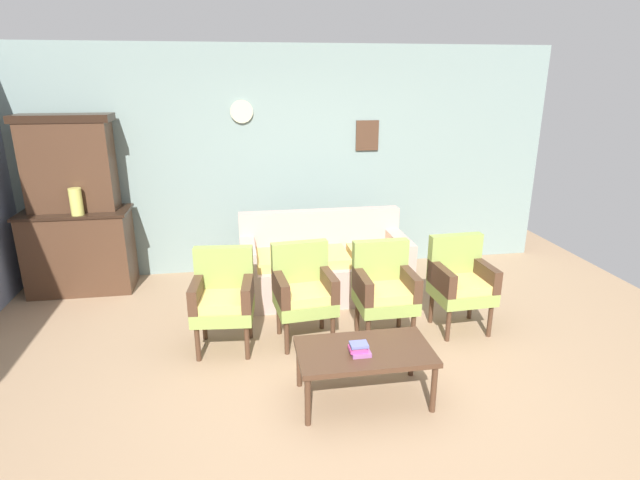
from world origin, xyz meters
The scene contains 12 objects.
ground_plane centered at (0.00, 0.00, 0.00)m, with size 7.68×7.68×0.00m, color #997A5B.
wall_back_with_decor centered at (0.00, 2.63, 1.35)m, with size 6.40×0.09×2.70m.
side_cabinet centered at (-2.47, 2.25, 0.47)m, with size 1.16×0.55×0.93m.
cabinet_upper_hutch centered at (-2.47, 2.33, 1.45)m, with size 0.99×0.38×1.03m.
vase_on_cabinet centered at (-2.38, 2.08, 1.07)m, with size 0.13×0.13×0.29m, color #C5C25B.
floral_couch centered at (0.21, 1.69, 0.33)m, with size 1.82×0.80×0.90m.
armchair_near_cabinet centered at (-0.86, 0.69, 0.50)m, with size 0.56×0.54×0.90m.
armchair_row_middle centered at (-0.14, 0.72, 0.50)m, with size 0.57×0.54×0.90m.
armchair_near_couch_end centered at (0.59, 0.64, 0.50)m, with size 0.53×0.50×0.90m.
armchair_by_doorway centered at (1.36, 0.69, 0.50)m, with size 0.54×0.51×0.90m.
coffee_table centered at (0.18, -0.28, 0.38)m, with size 1.00×0.56×0.42m.
book_stack_on_table centered at (0.12, -0.34, 0.47)m, with size 0.15×0.13×0.09m.
Camera 1 is at (-0.68, -3.49, 2.34)m, focal length 28.41 mm.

